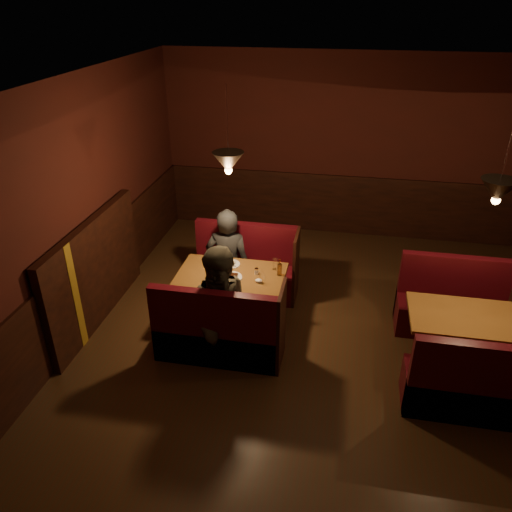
% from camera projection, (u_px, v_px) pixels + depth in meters
% --- Properties ---
extents(room, '(6.02, 7.02, 2.92)m').
position_uv_depth(room, '(312.00, 279.00, 5.10)').
color(room, '#412C18').
rests_on(room, ground).
extents(main_table, '(1.28, 0.77, 0.89)m').
position_uv_depth(main_table, '(233.00, 285.00, 6.01)').
color(main_table, brown).
rests_on(main_table, ground).
extents(main_bench_far, '(1.40, 0.50, 0.96)m').
position_uv_depth(main_bench_far, '(246.00, 271.00, 6.73)').
color(main_bench_far, '#3E0B12').
rests_on(main_bench_far, ground).
extents(main_bench_near, '(1.40, 0.50, 0.96)m').
position_uv_depth(main_bench_near, '(219.00, 336.00, 5.48)').
color(main_bench_near, '#3E0B12').
rests_on(main_bench_near, ground).
extents(second_table, '(1.18, 0.75, 0.67)m').
position_uv_depth(second_table, '(464.00, 329.00, 5.27)').
color(second_table, brown).
rests_on(second_table, ground).
extents(second_bench_far, '(1.30, 0.49, 0.93)m').
position_uv_depth(second_bench_far, '(453.00, 308.00, 5.97)').
color(second_bench_far, '#3E0B12').
rests_on(second_bench_far, ground).
extents(second_bench_near, '(1.30, 0.49, 0.93)m').
position_uv_depth(second_bench_near, '(476.00, 390.00, 4.75)').
color(second_bench_near, '#3E0B12').
rests_on(second_bench_near, ground).
extents(diner_a, '(0.60, 0.41, 1.61)m').
position_uv_depth(diner_a, '(227.00, 242.00, 6.38)').
color(diner_a, black).
rests_on(diner_a, ground).
extents(diner_b, '(0.94, 0.79, 1.70)m').
position_uv_depth(diner_b, '(223.00, 292.00, 5.26)').
color(diner_b, '#342E22').
rests_on(diner_b, ground).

